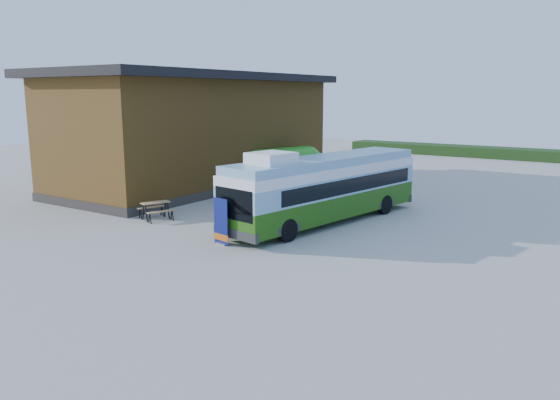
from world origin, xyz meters
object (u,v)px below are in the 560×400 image
Objects in this scene: banner at (221,226)px; slurry_tanker at (282,164)px; bus at (325,186)px; person_b at (361,181)px; person_a at (265,189)px; picnic_table at (156,207)px.

slurry_tanker reaches higher than banner.
banner is 0.29× the size of slurry_tanker.
person_b is at bearing 111.53° from bus.
person_b is (3.00, 5.87, -0.04)m from person_a.
bus is 6.22m from banner.
bus is at bearing -28.78° from slurry_tanker.
banner is 13.16m from person_b.
slurry_tanker is (-7.84, 8.18, -0.30)m from bus.
person_a reaches higher than banner.
bus is 8.42m from picnic_table.
picnic_table is 0.29× the size of slurry_tanker.
banner is 0.98× the size of person_a.
picnic_table is at bearing 13.07° from person_b.
person_a is 6.59m from person_b.
person_a is 7.61m from slurry_tanker.
bus is 11.34m from slurry_tanker.
bus is at bearing -59.35° from person_a.
banner reaches higher than picnic_table.
banner is 7.86m from person_a.
person_b is at bearing 8.84° from slurry_tanker.
banner is (-1.58, -5.94, -0.96)m from bus.
bus is 4.77m from person_a.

